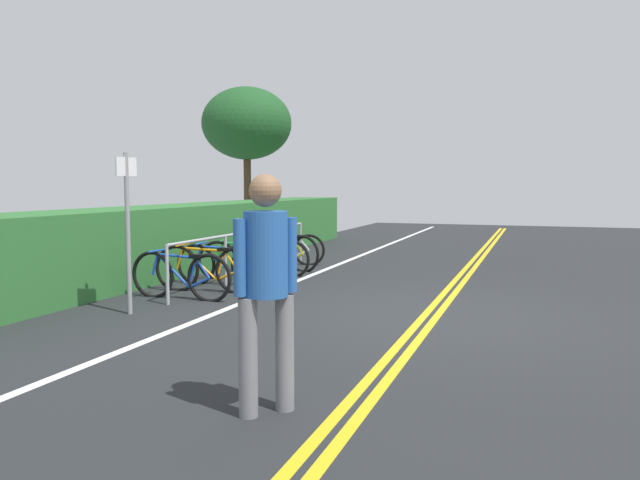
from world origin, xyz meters
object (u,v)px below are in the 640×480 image
at_px(bicycle_2, 223,264).
at_px(sign_post_near, 127,217).
at_px(bicycle_0, 181,276).
at_px(pedestrian, 266,277).
at_px(bike_rack, 248,243).
at_px(bicycle_5, 281,252).
at_px(bicycle_1, 207,269).
at_px(bicycle_4, 270,257).
at_px(bicycle_6, 286,249).
at_px(bicycle_3, 245,260).
at_px(tree_mid, 247,124).

bearing_deg(bicycle_2, sign_post_near, 179.73).
height_order(bicycle_0, sign_post_near, sign_post_near).
relative_size(pedestrian, sign_post_near, 0.84).
height_order(bike_rack, bicycle_5, bike_rack).
bearing_deg(bicycle_0, bicycle_2, 1.74).
relative_size(bicycle_1, bicycle_4, 1.03).
bearing_deg(sign_post_near, bicycle_4, -3.54).
bearing_deg(bicycle_4, bicycle_5, 3.50).
height_order(bike_rack, bicycle_6, bike_rack).
distance_m(bike_rack, bicycle_1, 1.47).
bearing_deg(bicycle_3, bicycle_2, 174.98).
bearing_deg(bike_rack, bicycle_0, 178.29).
height_order(bicycle_0, bicycle_2, bicycle_0).
bearing_deg(bike_rack, pedestrian, -152.61).
bearing_deg(pedestrian, bicycle_0, 39.70).
xyz_separation_m(pedestrian, tree_mid, (12.68, 6.41, 2.45)).
bearing_deg(sign_post_near, bicycle_1, -3.67).
relative_size(bicycle_3, bicycle_5, 0.92).
bearing_deg(bicycle_6, bike_rack, -176.55).
distance_m(bicycle_4, bicycle_5, 0.63).
xyz_separation_m(bicycle_0, bicycle_2, (1.38, 0.04, -0.01)).
relative_size(bicycle_4, pedestrian, 0.99).
bearing_deg(bicycle_4, sign_post_near, 176.46).
distance_m(bicycle_3, bicycle_5, 1.34).
height_order(bicycle_1, bicycle_6, bicycle_1).
distance_m(bike_rack, bicycle_0, 2.13).
bearing_deg(bicycle_0, bike_rack, -1.71).
bearing_deg(bicycle_6, bicycle_0, -179.19).
bearing_deg(bicycle_0, bicycle_5, -2.51).
distance_m(bicycle_5, tree_mid, 7.26).
height_order(bike_rack, bicycle_4, bike_rack).
height_order(bicycle_4, pedestrian, pedestrian).
distance_m(bike_rack, sign_post_near, 3.30).
distance_m(pedestrian, sign_post_near, 4.07).
xyz_separation_m(bicycle_2, bicycle_4, (1.40, -0.23, -0.01)).
height_order(bicycle_2, sign_post_near, sign_post_near).
relative_size(bicycle_1, pedestrian, 1.02).
xyz_separation_m(bicycle_5, tree_mid, (5.56, 3.48, 3.12)).
height_order(bike_rack, bicycle_0, bike_rack).
xyz_separation_m(bicycle_3, sign_post_near, (-3.20, 0.07, 0.92)).
relative_size(bicycle_3, pedestrian, 0.92).
bearing_deg(tree_mid, bicycle_3, -154.08).
xyz_separation_m(bicycle_1, bicycle_4, (2.10, -0.13, -0.03)).
distance_m(bicycle_4, tree_mid, 7.78).
xyz_separation_m(bicycle_0, tree_mid, (8.97, 3.33, 3.12)).
bearing_deg(bicycle_1, pedestrian, -145.43).
relative_size(bicycle_6, pedestrian, 0.93).
height_order(bike_rack, pedestrian, pedestrian).
height_order(bicycle_3, sign_post_near, sign_post_near).
height_order(bicycle_0, pedestrian, pedestrian).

